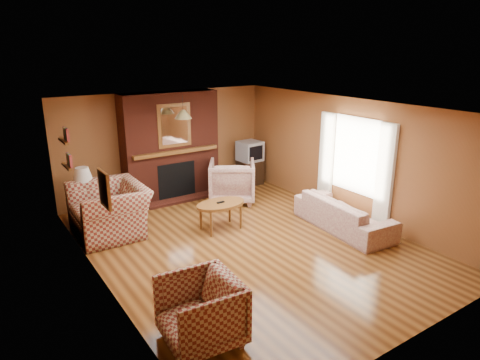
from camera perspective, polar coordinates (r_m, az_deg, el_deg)
floor at (r=7.69m, az=0.78°, el=-8.35°), size 6.50×6.50×0.00m
ceiling at (r=6.99m, az=0.87°, el=9.66°), size 6.50×6.50×0.00m
wall_back at (r=10.01m, az=-9.86°, el=4.78°), size 6.50×0.00×6.50m
wall_front at (r=5.11m, az=22.28°, el=-8.75°), size 6.50×0.00×6.50m
wall_left at (r=6.25m, az=-18.42°, el=-3.56°), size 0.00×6.50×6.50m
wall_right at (r=8.86m, az=14.26°, el=2.87°), size 0.00×6.50×6.50m
fireplace at (r=9.77m, az=-9.21°, el=4.41°), size 2.20×0.82×2.40m
window_right at (r=8.72m, az=14.98°, el=2.08°), size 0.10×1.85×2.00m
bookshelf at (r=7.92m, az=-22.17°, el=3.89°), size 0.09×0.55×0.71m
botanical_print at (r=5.87m, az=-17.61°, el=-1.20°), size 0.05×0.40×0.50m
pendant_light at (r=9.02m, az=-7.59°, el=8.69°), size 0.36×0.36×0.48m
plaid_loveseat at (r=8.25m, az=-17.00°, el=-3.83°), size 1.27×1.44×0.92m
plaid_armchair at (r=5.20m, az=-5.30°, el=-17.07°), size 0.96×0.93×0.81m
floral_sofa at (r=8.38m, az=13.65°, el=-4.38°), size 1.00×2.15×0.61m
floral_armchair at (r=9.56m, az=-1.06°, el=-0.14°), size 1.38×1.39×0.92m
coffee_table at (r=8.07m, az=-2.59°, el=-3.45°), size 0.98×0.61×0.55m
side_table at (r=8.90m, az=-19.79°, el=-3.90°), size 0.41×0.41×0.53m
table_lamp at (r=8.71m, az=-20.19°, el=-0.15°), size 0.37×0.37×0.62m
tv_stand at (r=10.83m, az=1.30°, el=1.08°), size 0.59×0.54×0.60m
crt_tv at (r=10.69m, az=1.34°, el=3.88°), size 0.57×0.56×0.49m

